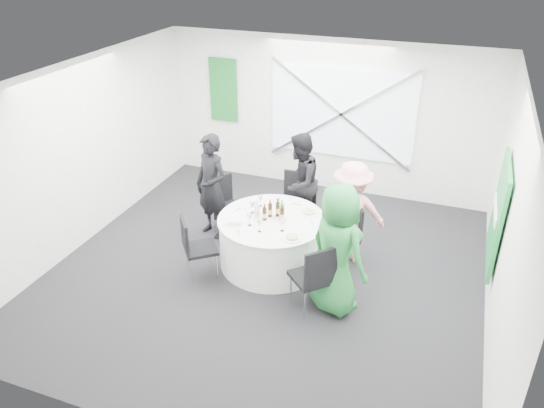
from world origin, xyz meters
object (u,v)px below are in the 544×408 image
(person_man_back_left, at_px, (212,187))
(person_woman_green, at_px, (337,250))
(chair_back, at_px, (294,198))
(chair_back_left, at_px, (226,201))
(green_water_bottle, at_px, (282,212))
(chair_front_left, at_px, (194,244))
(clear_water_bottle, at_px, (257,211))
(banquet_table, at_px, (272,241))
(chair_front_right, at_px, (315,274))
(person_man_back, at_px, (299,182))
(chair_back_right, at_px, (350,229))
(person_woman_pink, at_px, (351,213))

(person_man_back_left, distance_m, person_woman_green, 2.57)
(chair_back, relative_size, chair_back_left, 1.06)
(chair_back_left, xyz_separation_m, green_water_bottle, (1.16, -0.59, 0.33))
(chair_front_left, bearing_deg, green_water_bottle, -92.47)
(chair_back_left, height_order, green_water_bottle, green_water_bottle)
(green_water_bottle, bearing_deg, clear_water_bottle, -167.80)
(banquet_table, bearing_deg, person_man_back_left, 157.88)
(chair_back, distance_m, chair_back_left, 1.11)
(person_man_back_left, bearing_deg, chair_back, 48.08)
(banquet_table, height_order, person_man_back_left, person_man_back_left)
(person_man_back_left, xyz_separation_m, person_woman_green, (2.30, -1.14, 0.04))
(chair_back, height_order, clear_water_bottle, clear_water_bottle)
(chair_front_right, xyz_separation_m, green_water_bottle, (-0.77, 0.92, 0.27))
(chair_front_right, distance_m, green_water_bottle, 1.23)
(chair_back, xyz_separation_m, person_woman_green, (1.12, -1.71, 0.30))
(chair_back, xyz_separation_m, chair_back_left, (-1.02, -0.43, -0.03))
(person_man_back, xyz_separation_m, green_water_bottle, (0.10, -1.13, 0.06))
(chair_back_left, xyz_separation_m, chair_front_left, (0.14, -1.34, 0.01))
(chair_back, distance_m, chair_front_left, 1.97)
(chair_front_left, bearing_deg, chair_front_right, -134.01)
(chair_back_left, relative_size, chair_front_right, 0.92)
(chair_back_left, distance_m, chair_back_right, 2.09)
(chair_back_right, bearing_deg, green_water_bottle, -89.07)
(person_woman_pink, distance_m, person_woman_green, 1.16)
(chair_back, distance_m, person_woman_pink, 1.20)
(banquet_table, height_order, chair_back_left, chair_back_left)
(banquet_table, bearing_deg, chair_back_right, 22.11)
(chair_back_right, height_order, clear_water_bottle, clear_water_bottle)
(person_woman_green, bearing_deg, banquet_table, -0.00)
(chair_front_right, relative_size, chair_front_left, 1.08)
(chair_front_right, xyz_separation_m, clear_water_bottle, (-1.12, 0.84, 0.26))
(clear_water_bottle, bearing_deg, green_water_bottle, 12.20)
(chair_back_right, xyz_separation_m, person_woman_green, (0.06, -1.08, 0.32))
(person_man_back_left, relative_size, person_woman_green, 0.96)
(chair_front_right, relative_size, person_man_back_left, 0.61)
(chair_front_right, distance_m, person_woman_green, 0.42)
(banquet_table, xyz_separation_m, chair_back_right, (1.05, 0.43, 0.18))
(person_man_back_left, bearing_deg, chair_back_left, 64.77)
(banquet_table, bearing_deg, chair_back_left, 148.54)
(chair_back_right, relative_size, person_woman_green, 0.54)
(person_man_back_left, height_order, person_man_back, person_man_back_left)
(person_man_back, bearing_deg, green_water_bottle, 6.76)
(clear_water_bottle, bearing_deg, chair_back_right, 20.17)
(chair_back_right, bearing_deg, person_man_back_left, -113.53)
(person_woman_green, height_order, green_water_bottle, person_woman_green)
(chair_front_left, distance_m, person_woman_green, 2.03)
(chair_back, relative_size, person_woman_pink, 0.63)
(chair_back_right, bearing_deg, clear_water_bottle, -91.95)
(person_woman_pink, relative_size, clear_water_bottle, 5.80)
(chair_back, relative_size, chair_front_left, 1.05)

